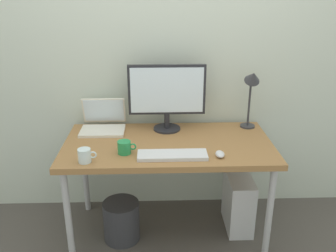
% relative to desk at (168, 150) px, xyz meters
% --- Properties ---
extents(ground_plane, '(6.00, 6.00, 0.00)m').
position_rel_desk_xyz_m(ground_plane, '(0.00, 0.00, -0.67)').
color(ground_plane, '#4C4742').
extents(back_wall, '(4.40, 0.04, 2.60)m').
position_rel_desk_xyz_m(back_wall, '(0.00, 0.43, 0.63)').
color(back_wall, silver).
rests_on(back_wall, ground_plane).
extents(desk, '(1.43, 0.73, 0.73)m').
position_rel_desk_xyz_m(desk, '(0.00, 0.00, 0.00)').
color(desk, olive).
rests_on(desk, ground_plane).
extents(monitor, '(0.56, 0.20, 0.49)m').
position_rel_desk_xyz_m(monitor, '(0.00, 0.23, 0.34)').
color(monitor, '#232328').
rests_on(monitor, desk).
extents(laptop, '(0.32, 0.28, 0.22)m').
position_rel_desk_xyz_m(laptop, '(-0.47, 0.26, 0.12)').
color(laptop, silver).
rests_on(laptop, desk).
extents(desk_lamp, '(0.11, 0.16, 0.46)m').
position_rel_desk_xyz_m(desk_lamp, '(0.61, 0.24, 0.39)').
color(desk_lamp, '#333338').
rests_on(desk_lamp, desk).
extents(keyboard, '(0.44, 0.14, 0.02)m').
position_rel_desk_xyz_m(keyboard, '(0.02, -0.23, 0.07)').
color(keyboard, silver).
rests_on(keyboard, desk).
extents(mouse, '(0.06, 0.09, 0.03)m').
position_rel_desk_xyz_m(mouse, '(0.32, -0.23, 0.08)').
color(mouse, silver).
rests_on(mouse, desk).
extents(coffee_mug, '(0.12, 0.09, 0.08)m').
position_rel_desk_xyz_m(coffee_mug, '(-0.28, -0.17, 0.10)').
color(coffee_mug, '#268C4C').
rests_on(coffee_mug, desk).
extents(glass_cup, '(0.11, 0.08, 0.09)m').
position_rel_desk_xyz_m(glass_cup, '(-0.52, -0.28, 0.11)').
color(glass_cup, silver).
rests_on(glass_cup, desk).
extents(computer_tower, '(0.18, 0.36, 0.42)m').
position_rel_desk_xyz_m(computer_tower, '(0.53, 0.04, -0.46)').
color(computer_tower, silver).
rests_on(computer_tower, ground_plane).
extents(wastebasket, '(0.26, 0.26, 0.30)m').
position_rel_desk_xyz_m(wastebasket, '(-0.34, -0.08, -0.52)').
color(wastebasket, '#333338').
rests_on(wastebasket, ground_plane).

